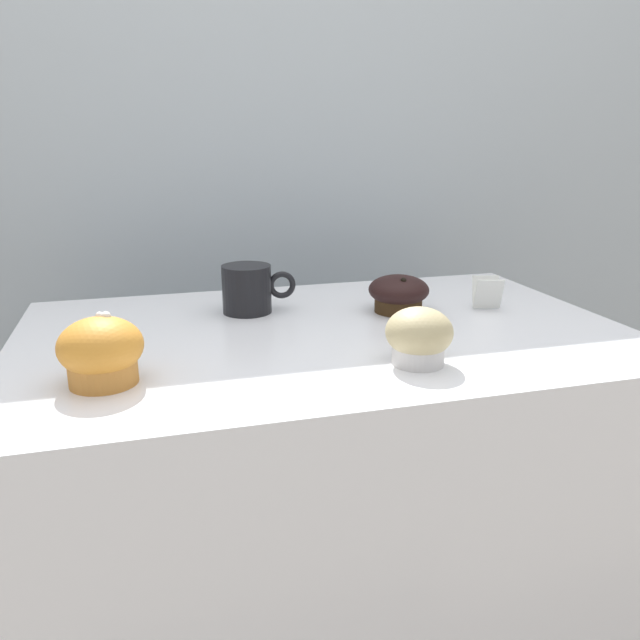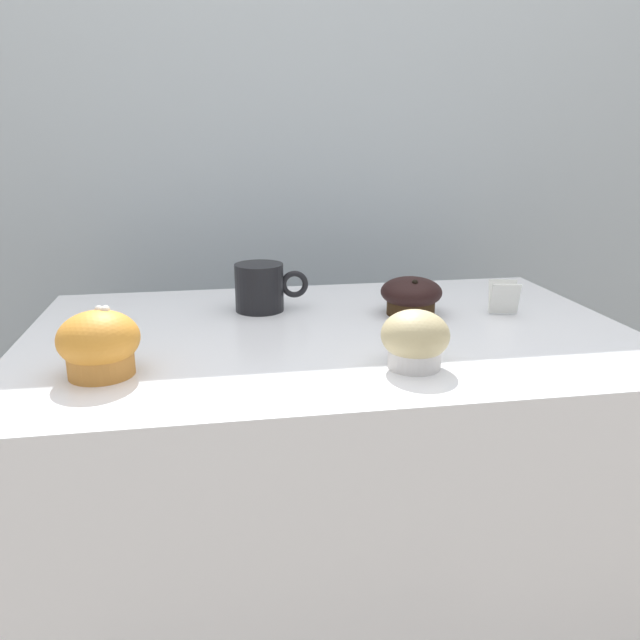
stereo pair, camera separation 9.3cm
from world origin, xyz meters
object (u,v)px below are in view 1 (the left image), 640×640
at_px(muffin_back_left, 399,293).
at_px(coffee_cup, 248,288).
at_px(muffin_front_center, 419,337).
at_px(muffin_back_right, 101,352).

distance_m(muffin_back_left, coffee_cup, 0.27).
bearing_deg(muffin_front_center, coffee_cup, 119.40).
height_order(muffin_back_left, coffee_cup, coffee_cup).
xyz_separation_m(muffin_back_right, coffee_cup, (0.24, 0.29, 0.00)).
bearing_deg(muffin_back_right, coffee_cup, 50.31).
height_order(muffin_front_center, muffin_back_left, muffin_front_center).
xyz_separation_m(muffin_front_center, muffin_back_left, (0.08, 0.26, -0.01)).
relative_size(muffin_back_left, coffee_cup, 0.82).
bearing_deg(muffin_front_center, muffin_back_left, 73.31).
xyz_separation_m(muffin_back_left, muffin_back_right, (-0.50, -0.22, 0.01)).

